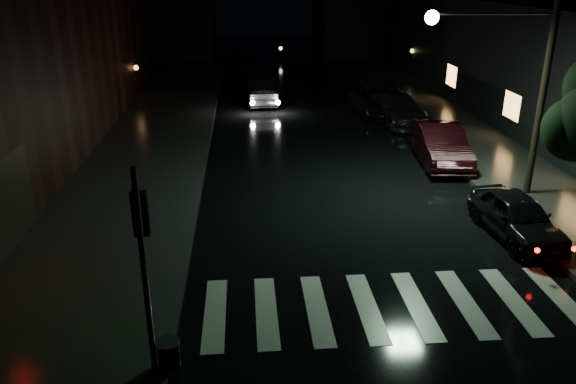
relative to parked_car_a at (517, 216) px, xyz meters
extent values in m
plane|color=black|center=(-7.60, -3.91, -0.67)|extent=(120.00, 120.00, 0.00)
cube|color=#282826|center=(-12.60, 10.09, -0.59)|extent=(6.00, 44.00, 0.15)
cube|color=#282826|center=(2.40, 10.09, -0.59)|extent=(4.00, 44.00, 0.15)
cube|color=black|center=(9.40, 14.09, 2.33)|extent=(10.00, 40.00, 6.00)
cube|color=black|center=(-17.60, 41.09, 3.33)|extent=(14.00, 10.00, 8.00)
cube|color=black|center=(6.40, 41.09, 2.83)|extent=(14.00, 10.00, 7.00)
cube|color=beige|center=(-4.60, -3.41, -0.66)|extent=(9.00, 3.00, 0.01)
cylinder|color=slate|center=(-9.90, -5.41, 1.58)|extent=(0.12, 0.12, 4.20)
cylinder|color=black|center=(-9.60, -5.41, -0.24)|extent=(0.44, 0.44, 0.55)
cylinder|color=slate|center=(-9.60, -5.41, 0.05)|extent=(0.48, 0.48, 0.04)
cube|color=black|center=(-9.90, -5.23, 2.73)|extent=(0.28, 0.16, 0.85)
sphere|color=#0CFF33|center=(-9.90, -5.14, 2.48)|extent=(0.20, 0.20, 0.20)
sphere|color=black|center=(1.00, -0.51, 2.78)|extent=(1.80, 1.80, 1.80)
cylinder|color=black|center=(1.90, 3.09, 3.48)|extent=(0.24, 0.24, 8.00)
cylinder|color=slate|center=(-0.10, 3.09, 5.53)|extent=(4.00, 0.08, 0.08)
sphere|color=#BFFFD8|center=(-2.10, 3.09, 5.43)|extent=(0.44, 0.44, 0.44)
imported|color=black|center=(0.00, 0.00, 0.00)|extent=(1.83, 4.02, 1.34)
imported|color=black|center=(0.00, 6.92, 0.13)|extent=(2.13, 4.99, 1.60)
imported|color=black|center=(0.00, 13.61, 0.08)|extent=(2.64, 5.36, 1.50)
imported|color=black|center=(-0.64, 15.22, 0.02)|extent=(2.53, 5.05, 1.37)
imported|color=black|center=(-6.94, 18.61, 0.09)|extent=(1.82, 4.70, 1.53)
camera|label=1|loc=(-7.98, -14.63, 6.80)|focal=35.00mm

